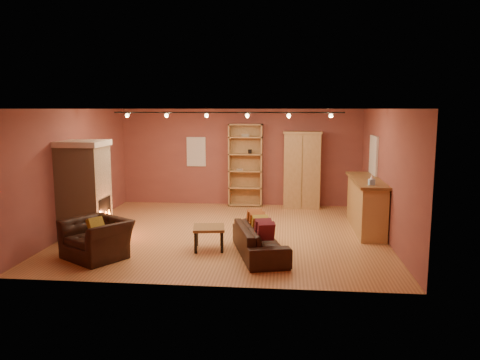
# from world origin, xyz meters

# --- Properties ---
(floor) EXTENTS (7.00, 7.00, 0.00)m
(floor) POSITION_xyz_m (0.00, 0.00, 0.00)
(floor) COLOR #A86A3B
(floor) RESTS_ON ground
(ceiling) EXTENTS (7.00, 7.00, 0.00)m
(ceiling) POSITION_xyz_m (0.00, 0.00, 2.80)
(ceiling) COLOR brown
(ceiling) RESTS_ON back_wall
(back_wall) EXTENTS (7.00, 0.02, 2.80)m
(back_wall) POSITION_xyz_m (0.00, 3.25, 1.40)
(back_wall) COLOR brown
(back_wall) RESTS_ON floor
(left_wall) EXTENTS (0.02, 6.50, 2.80)m
(left_wall) POSITION_xyz_m (-3.50, 0.00, 1.40)
(left_wall) COLOR brown
(left_wall) RESTS_ON floor
(right_wall) EXTENTS (0.02, 6.50, 2.80)m
(right_wall) POSITION_xyz_m (3.50, 0.00, 1.40)
(right_wall) COLOR brown
(right_wall) RESTS_ON floor
(fireplace) EXTENTS (1.01, 0.98, 2.12)m
(fireplace) POSITION_xyz_m (-3.04, -0.60, 1.06)
(fireplace) COLOR tan
(fireplace) RESTS_ON floor
(back_window) EXTENTS (0.56, 0.04, 0.86)m
(back_window) POSITION_xyz_m (-1.30, 3.23, 1.55)
(back_window) COLOR silver
(back_window) RESTS_ON back_wall
(bookcase) EXTENTS (0.97, 0.38, 2.37)m
(bookcase) POSITION_xyz_m (0.17, 3.13, 1.21)
(bookcase) COLOR tan
(bookcase) RESTS_ON floor
(armoire) EXTENTS (1.07, 0.61, 2.18)m
(armoire) POSITION_xyz_m (1.78, 2.97, 1.09)
(armoire) COLOR tan
(armoire) RESTS_ON floor
(bar_counter) EXTENTS (0.66, 2.51, 1.20)m
(bar_counter) POSITION_xyz_m (3.20, 0.61, 0.61)
(bar_counter) COLOR tan
(bar_counter) RESTS_ON floor
(tissue_box) EXTENTS (0.14, 0.14, 0.23)m
(tissue_box) POSITION_xyz_m (3.15, -0.26, 1.29)
(tissue_box) COLOR #8AB3DD
(tissue_box) RESTS_ON bar_counter
(right_window) EXTENTS (0.05, 0.90, 1.00)m
(right_window) POSITION_xyz_m (3.47, 1.40, 1.65)
(right_window) COLOR silver
(right_window) RESTS_ON right_wall
(loveseat) EXTENTS (1.06, 2.04, 0.80)m
(loveseat) POSITION_xyz_m (0.85, -1.56, 0.40)
(loveseat) COLOR black
(loveseat) RESTS_ON floor
(armchair) EXTENTS (1.35, 1.23, 0.99)m
(armchair) POSITION_xyz_m (-2.21, -2.02, 0.49)
(armchair) COLOR black
(armchair) RESTS_ON floor
(coffee_table) EXTENTS (0.70, 0.70, 0.47)m
(coffee_table) POSITION_xyz_m (-0.18, -1.29, 0.40)
(coffee_table) COLOR brown
(coffee_table) RESTS_ON floor
(track_rail) EXTENTS (5.20, 0.09, 0.13)m
(track_rail) POSITION_xyz_m (0.00, 0.20, 2.69)
(track_rail) COLOR black
(track_rail) RESTS_ON ceiling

